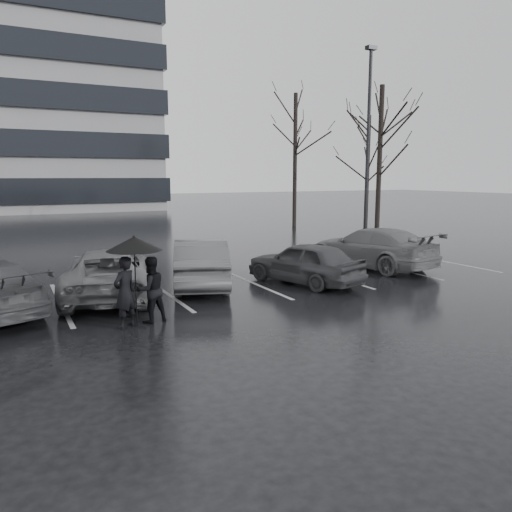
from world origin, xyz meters
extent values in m
plane|color=black|center=(0.00, 0.00, 0.00)|extent=(160.00, 160.00, 0.00)
imported|color=black|center=(2.01, 1.66, 0.65)|extent=(2.64, 4.13, 1.31)
imported|color=#2C2C2E|center=(-0.98, 2.76, 0.72)|extent=(2.87, 4.62, 1.44)
imported|color=#48484A|center=(-3.72, 2.62, 0.66)|extent=(3.27, 5.15, 1.32)
imported|color=#48484A|center=(5.63, 2.88, 0.72)|extent=(2.90, 5.28, 1.45)
imported|color=black|center=(-3.95, -0.42, 0.79)|extent=(0.69, 0.62, 1.58)
imported|color=black|center=(-3.34, -0.25, 0.75)|extent=(0.84, 0.71, 1.51)
cylinder|color=black|center=(-3.72, -0.45, 0.87)|extent=(0.03, 0.03, 1.74)
cone|color=black|center=(-3.72, -0.45, 1.85)|extent=(1.20, 1.20, 0.30)
sphere|color=black|center=(-3.72, -0.45, 2.00)|extent=(0.05, 0.05, 0.05)
cylinder|color=gray|center=(10.09, 8.69, 0.10)|extent=(0.52, 0.52, 0.21)
cylinder|color=black|center=(10.09, 8.69, 4.64)|extent=(0.17, 0.17, 9.28)
cube|color=black|center=(10.09, 8.69, 9.33)|extent=(0.52, 0.31, 0.19)
cube|color=#9A9A9C|center=(-5.00, 2.50, 0.00)|extent=(0.12, 5.00, 0.00)
cube|color=#9A9A9C|center=(-2.20, 2.50, 0.00)|extent=(0.12, 5.00, 0.00)
cube|color=#9A9A9C|center=(0.60, 2.50, 0.00)|extent=(0.12, 5.00, 0.00)
cube|color=#9A9A9C|center=(3.40, 2.50, 0.00)|extent=(0.12, 5.00, 0.00)
cube|color=#9A9A9C|center=(6.20, 2.50, 0.00)|extent=(0.12, 5.00, 0.00)
cube|color=#9A9A9C|center=(9.00, 2.50, 0.00)|extent=(0.12, 5.00, 0.00)
cylinder|color=black|center=(12.00, 10.00, 4.00)|extent=(0.26, 0.26, 8.00)
cylinder|color=black|center=(14.50, 14.00, 3.50)|extent=(0.26, 0.26, 7.00)
cylinder|color=black|center=(11.00, 17.00, 4.25)|extent=(0.26, 0.26, 8.50)
camera|label=1|loc=(-6.22, -11.13, 3.30)|focal=35.00mm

